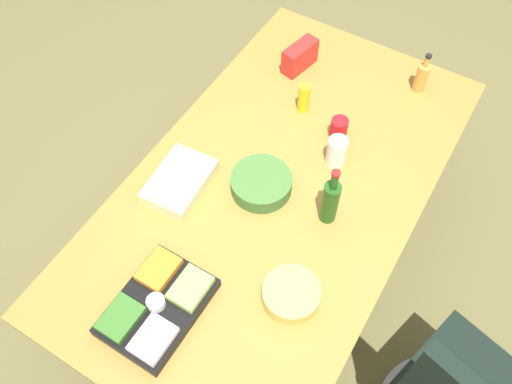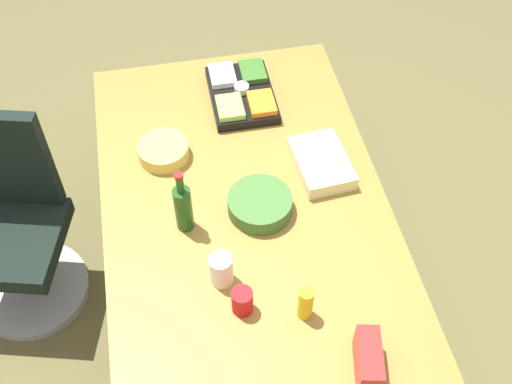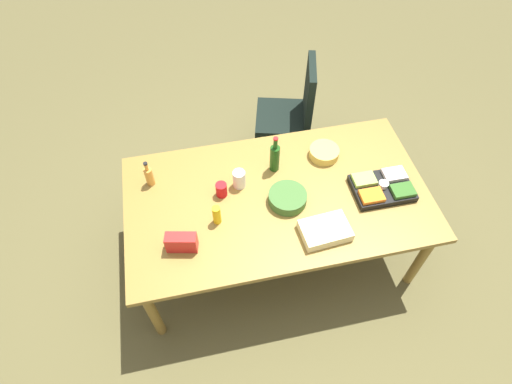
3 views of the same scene
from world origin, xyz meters
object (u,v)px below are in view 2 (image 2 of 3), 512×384
object	(u,v)px
mayo_jar	(221,270)
chip_bowl	(163,151)
sheet_cake	(321,163)
office_chair	(15,237)
mustard_bottle	(306,303)
salad_bowl	(260,204)
red_solo_cup	(242,301)
veggie_tray	(242,93)
conference_table	(250,232)
wine_bottle	(183,207)
chip_bag_red	(368,361)

from	to	relation	value
mayo_jar	chip_bowl	bearing A→B (deg)	12.37
sheet_cake	office_chair	bearing A→B (deg)	84.14
office_chair	mustard_bottle	xyz separation A→B (m)	(-0.83, -1.17, 0.41)
office_chair	sheet_cake	xyz separation A→B (m)	(-0.15, -1.42, 0.37)
mustard_bottle	salad_bowl	distance (m)	0.51
red_solo_cup	salad_bowl	size ratio (longest dim) A/B	0.41
red_solo_cup	chip_bowl	bearing A→B (deg)	14.02
veggie_tray	red_solo_cup	bearing A→B (deg)	169.71
chip_bowl	sheet_cake	size ratio (longest dim) A/B	0.71
sheet_cake	mayo_jar	xyz separation A→B (m)	(-0.48, 0.52, 0.04)
conference_table	wine_bottle	xyz separation A→B (m)	(0.04, 0.26, 0.19)
conference_table	veggie_tray	xyz separation A→B (m)	(0.74, -0.10, 0.10)
conference_table	veggie_tray	world-z (taller)	veggie_tray
conference_table	office_chair	xyz separation A→B (m)	(0.38, 1.05, -0.27)
chip_bag_red	mustard_bottle	bearing A→B (deg)	32.02
salad_bowl	chip_bag_red	world-z (taller)	chip_bag_red
sheet_cake	mayo_jar	size ratio (longest dim) A/B	2.24
salad_bowl	red_solo_cup	bearing A→B (deg)	160.58
salad_bowl	chip_bag_red	distance (m)	0.79
conference_table	chip_bag_red	xyz separation A→B (m)	(-0.70, -0.28, 0.13)
mustard_bottle	chip_bowl	size ratio (longest dim) A/B	0.69
office_chair	sheet_cake	distance (m)	1.47
chip_bowl	sheet_cake	world-z (taller)	same
conference_table	wine_bottle	bearing A→B (deg)	81.79
mustard_bottle	sheet_cake	distance (m)	0.73
red_solo_cup	chip_bag_red	xyz separation A→B (m)	(-0.32, -0.38, 0.02)
sheet_cake	chip_bag_red	world-z (taller)	chip_bag_red
conference_table	red_solo_cup	xyz separation A→B (m)	(-0.39, 0.10, 0.12)
conference_table	sheet_cake	distance (m)	0.44
wine_bottle	salad_bowl	distance (m)	0.33
chip_bowl	wine_bottle	size ratio (longest dim) A/B	0.71
wine_bottle	veggie_tray	distance (m)	0.80
mustard_bottle	sheet_cake	world-z (taller)	mustard_bottle
red_solo_cup	salad_bowl	xyz separation A→B (m)	(0.44, -0.16, -0.02)
wine_bottle	salad_bowl	size ratio (longest dim) A/B	1.19
veggie_tray	mayo_jar	xyz separation A→B (m)	(-0.99, 0.26, 0.04)
wine_bottle	veggie_tray	bearing A→B (deg)	-27.32
mayo_jar	office_chair	bearing A→B (deg)	55.11
chip_bag_red	salad_bowl	bearing A→B (deg)	16.36
conference_table	sheet_cake	world-z (taller)	sheet_cake
mustard_bottle	red_solo_cup	xyz separation A→B (m)	(0.07, 0.22, -0.02)
chip_bowl	mayo_jar	xyz separation A→B (m)	(-0.69, -0.15, 0.04)
sheet_cake	mustard_bottle	bearing A→B (deg)	160.35
conference_table	sheet_cake	xyz separation A→B (m)	(0.23, -0.37, 0.10)
mayo_jar	mustard_bottle	bearing A→B (deg)	-126.46
wine_bottle	chip_bag_red	world-z (taller)	wine_bottle
salad_bowl	mayo_jar	size ratio (longest dim) A/B	1.88
office_chair	wine_bottle	world-z (taller)	wine_bottle
conference_table	chip_bowl	distance (m)	0.55
wine_bottle	chip_bowl	bearing A→B (deg)	6.60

